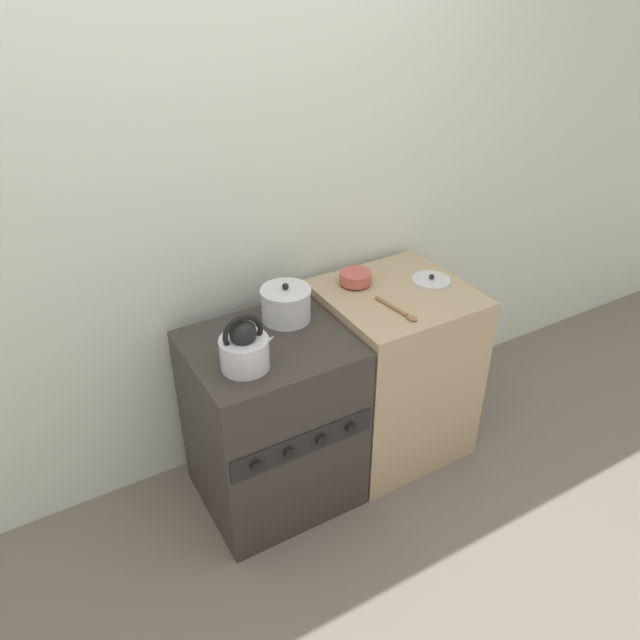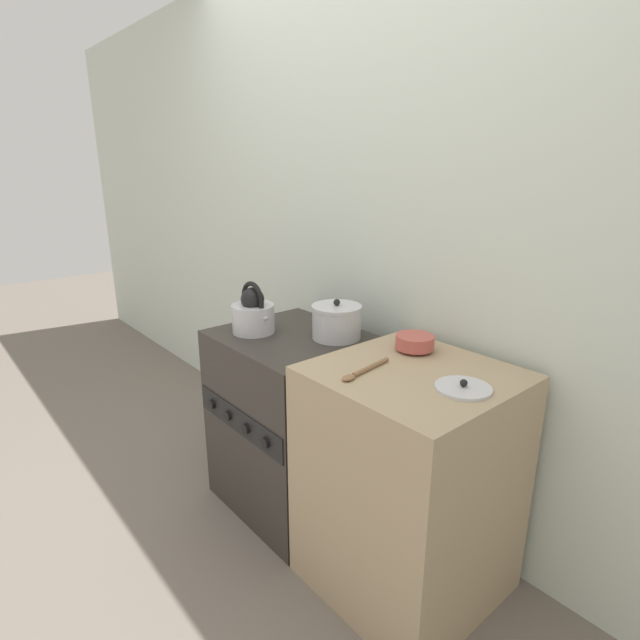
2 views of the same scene
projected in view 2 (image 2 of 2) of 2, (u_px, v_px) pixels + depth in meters
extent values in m
plane|color=#70665B|center=(245.00, 523.00, 2.22)|extent=(12.00, 12.00, 0.00)
cube|color=silver|center=(361.00, 229.00, 2.27)|extent=(7.00, 0.06, 2.50)
cube|color=#332D28|center=(294.00, 421.00, 2.28)|extent=(0.65, 0.57, 0.83)
cube|color=black|center=(239.00, 421.00, 2.07)|extent=(0.62, 0.01, 0.11)
cylinder|color=black|center=(212.00, 404.00, 2.22)|extent=(0.04, 0.02, 0.04)
cylinder|color=black|center=(228.00, 416.00, 2.12)|extent=(0.04, 0.02, 0.04)
cylinder|color=black|center=(246.00, 429.00, 2.01)|extent=(0.04, 0.02, 0.04)
cylinder|color=black|center=(265.00, 443.00, 1.91)|extent=(0.04, 0.02, 0.04)
cube|color=tan|center=(408.00, 481.00, 1.81)|extent=(0.63, 0.61, 0.86)
cylinder|color=silver|center=(253.00, 319.00, 2.18)|extent=(0.19, 0.19, 0.12)
sphere|color=black|center=(253.00, 299.00, 2.15)|extent=(0.10, 0.10, 0.10)
torus|color=black|center=(253.00, 299.00, 2.15)|extent=(0.16, 0.02, 0.16)
cone|color=silver|center=(265.00, 319.00, 2.11)|extent=(0.09, 0.04, 0.07)
cylinder|color=silver|center=(337.00, 323.00, 2.10)|extent=(0.21, 0.21, 0.13)
cylinder|color=silver|center=(337.00, 307.00, 2.08)|extent=(0.21, 0.21, 0.01)
sphere|color=black|center=(337.00, 302.00, 2.08)|extent=(0.03, 0.03, 0.03)
cylinder|color=#B75147|center=(414.00, 349.00, 1.87)|extent=(0.06, 0.06, 0.01)
cylinder|color=#B75147|center=(415.00, 342.00, 1.86)|extent=(0.14, 0.14, 0.05)
cylinder|color=silver|center=(463.00, 388.00, 1.54)|extent=(0.17, 0.17, 0.01)
sphere|color=black|center=(464.00, 383.00, 1.54)|extent=(0.02, 0.02, 0.02)
cylinder|color=olive|center=(371.00, 367.00, 1.70)|extent=(0.04, 0.19, 0.02)
ellipsoid|color=olive|center=(348.00, 378.00, 1.61)|extent=(0.04, 0.06, 0.02)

